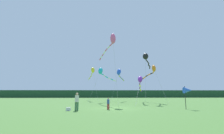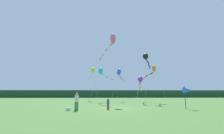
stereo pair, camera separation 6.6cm
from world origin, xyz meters
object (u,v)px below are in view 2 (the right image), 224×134
at_px(cooler_box, 68,109).
at_px(kite_yellow, 92,72).
at_px(kite_cyan, 102,72).
at_px(kite_black, 146,58).
at_px(kite_purple, 140,82).
at_px(kite_orange, 152,71).
at_px(kite_blue, 119,73).
at_px(banner_flag_pole, 188,90).
at_px(person_child, 108,103).
at_px(kite_rainbow, 112,41).
at_px(person_adult, 77,101).

height_order(cooler_box, kite_yellow, kite_yellow).
bearing_deg(kite_yellow, kite_cyan, -60.54).
relative_size(kite_black, kite_purple, 0.78).
height_order(kite_orange, kite_cyan, kite_cyan).
xyz_separation_m(kite_yellow, kite_purple, (8.99, -9.98, -2.98)).
bearing_deg(kite_blue, banner_flag_pole, -69.88).
distance_m(person_child, banner_flag_pole, 8.96).
xyz_separation_m(kite_yellow, kite_blue, (6.04, -3.15, -0.67)).
bearing_deg(kite_black, kite_rainbow, -161.69).
bearing_deg(kite_black, kite_cyan, 146.20).
distance_m(kite_yellow, kite_rainbow, 12.73).
xyz_separation_m(cooler_box, kite_yellow, (0.79, 20.49, 6.52)).
height_order(banner_flag_pole, kite_black, kite_black).
distance_m(kite_black, kite_rainbow, 7.05).
bearing_deg(kite_purple, kite_yellow, 132.00).
bearing_deg(kite_cyan, kite_purple, -41.50).
height_order(person_adult, kite_purple, kite_purple).
distance_m(kite_cyan, kite_blue, 3.86).
xyz_separation_m(person_adult, kite_black, (10.26, 11.17, 7.05)).
relative_size(banner_flag_pole, kite_black, 0.28).
height_order(banner_flag_pole, kite_blue, kite_blue).
xyz_separation_m(person_adult, person_child, (3.21, 1.14, -0.30)).
relative_size(cooler_box, banner_flag_pole, 0.18).
relative_size(cooler_box, kite_blue, 0.06).
relative_size(kite_orange, kite_cyan, 1.56).
xyz_separation_m(kite_black, kite_orange, (1.52, 1.74, -2.08)).
xyz_separation_m(banner_flag_pole, kite_blue, (-6.07, 16.56, 3.98)).
xyz_separation_m(banner_flag_pole, kite_black, (-1.81, 10.29, 6.00)).
height_order(banner_flag_pole, kite_purple, kite_purple).
distance_m(cooler_box, kite_rainbow, 14.43).
bearing_deg(cooler_box, kite_rainbow, 61.97).
relative_size(person_adult, kite_rainbow, 0.15).
xyz_separation_m(kite_black, kite_blue, (-4.26, 6.28, -2.03)).
relative_size(person_adult, kite_black, 0.20).
bearing_deg(person_child, person_adult, -160.54).
distance_m(cooler_box, kite_black, 17.54).
distance_m(person_child, kite_rainbow, 12.56).
height_order(kite_orange, kite_rainbow, kite_rainbow).
relative_size(kite_cyan, kite_blue, 0.92).
xyz_separation_m(person_adult, kite_rainbow, (3.95, 9.08, 9.40)).
relative_size(kite_purple, kite_rainbow, 0.98).
bearing_deg(kite_cyan, cooler_box, -100.64).
distance_m(kite_black, kite_cyan, 9.83).
distance_m(person_adult, kite_cyan, 17.45).
bearing_deg(person_adult, kite_orange, 47.65).
relative_size(person_child, kite_yellow, 0.12).
bearing_deg(kite_cyan, kite_rainbow, -77.17).
relative_size(banner_flag_pole, kite_yellow, 0.23).
height_order(kite_black, kite_yellow, kite_black).
relative_size(person_child, kite_purple, 0.11).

